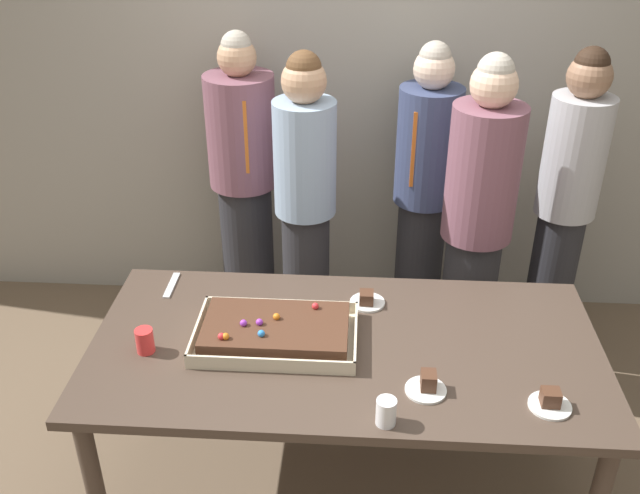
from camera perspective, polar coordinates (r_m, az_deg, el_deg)
name	(u,v)px	position (r m, az deg, el deg)	size (l,w,h in m)	color
ground_plane	(342,483)	(3.34, 1.81, -18.49)	(12.00, 12.00, 0.00)	brown
interior_back_panel	(358,55)	(3.95, 3.06, 15.19)	(8.00, 0.12, 3.00)	#9E998E
party_table	(345,360)	(2.85, 2.03, -9.08)	(2.01, 1.00, 0.78)	#47382D
sheet_cake	(276,332)	(2.80, -3.59, -6.85)	(0.64, 0.40, 0.11)	beige
plated_slice_near_left	(427,385)	(2.61, 8.64, -10.95)	(0.15, 0.15, 0.08)	white
plated_slice_near_right	(367,300)	(3.03, 3.81, -4.29)	(0.15, 0.15, 0.06)	white
plated_slice_far_left	(550,402)	(2.64, 18.07, -11.77)	(0.15, 0.15, 0.07)	white
drink_cup_nearest	(145,341)	(2.82, -13.95, -7.34)	(0.07, 0.07, 0.10)	red
drink_cup_middle	(386,412)	(2.45, 5.35, -13.09)	(0.07, 0.07, 0.10)	white
cake_server_utensil	(172,285)	(3.21, -11.88, -3.04)	(0.03, 0.20, 0.01)	silver
person_serving_front	(244,186)	(3.86, -6.12, 4.90)	(0.36, 0.36, 1.71)	#28282D
person_green_shirt_behind	(305,211)	(3.53, -1.19, 2.94)	(0.30, 0.30, 1.70)	#28282D
person_striped_tie_right	(424,192)	(3.83, 8.41, 4.39)	(0.33, 0.33, 1.67)	#28282D
person_far_right_suit	(565,206)	(3.78, 19.14, 3.15)	(0.30, 0.30, 1.70)	#28282D
person_left_edge_reaching	(477,225)	(3.47, 12.52, 1.74)	(0.34, 0.34, 1.73)	#28282D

